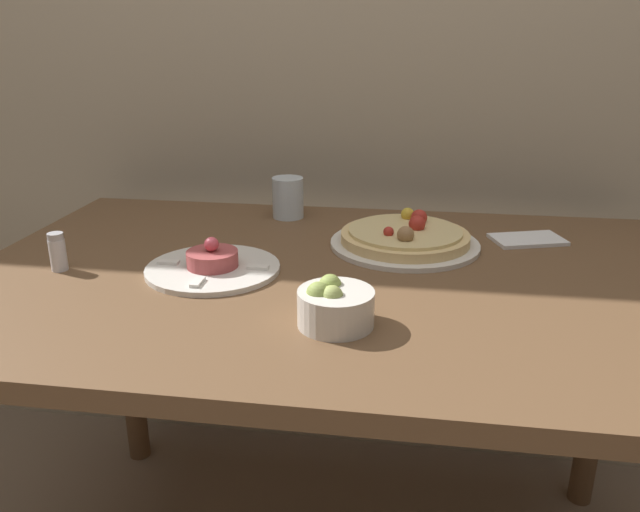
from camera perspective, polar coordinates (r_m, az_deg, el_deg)
The scene contains 7 objects.
dining_table at distance 1.19m, azimuth 1.20°, elevation -5.70°, with size 1.37×0.88×0.77m.
pizza_plate at distance 1.29m, azimuth 7.79°, elevation 1.64°, with size 0.31×0.31×0.06m.
tartare_plate at distance 1.17m, azimuth -9.77°, elevation -0.83°, with size 0.25×0.25×0.07m.
small_bowl at distance 0.94m, azimuth 1.32°, elevation -4.56°, with size 0.12×0.12×0.07m.
drinking_glass at distance 1.48m, azimuth -2.95°, elevation 5.35°, with size 0.07×0.07×0.10m.
napkin at distance 1.39m, azimuth 18.44°, elevation 1.44°, with size 0.17×0.13×0.01m.
salt_shaker at distance 1.25m, azimuth -22.86°, elevation 0.35°, with size 0.03×0.03×0.07m.
Camera 1 is at (0.14, -0.62, 1.19)m, focal length 35.00 mm.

